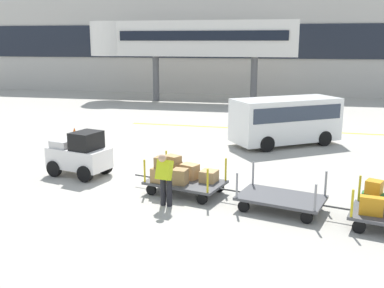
# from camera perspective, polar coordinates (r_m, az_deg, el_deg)

# --- Properties ---
(ground_plane) EXTENTS (120.00, 120.00, 0.00)m
(ground_plane) POSITION_cam_1_polar(r_m,az_deg,el_deg) (15.03, -2.58, -4.76)
(ground_plane) COLOR #B2ADA0
(apron_lead_line) EXTENTS (14.54, 0.72, 0.01)m
(apron_lead_line) POSITION_cam_1_polar(r_m,az_deg,el_deg) (24.07, 8.83, 1.89)
(apron_lead_line) COLOR yellow
(apron_lead_line) RESTS_ON ground_plane
(terminal_building) EXTENTS (54.65, 2.51, 8.26)m
(terminal_building) POSITION_cam_1_polar(r_m,az_deg,el_deg) (39.99, 6.98, 12.28)
(terminal_building) COLOR #BCB7AD
(terminal_building) RESTS_ON ground_plane
(jet_bridge) EXTENTS (15.96, 3.00, 6.06)m
(jet_bridge) POSITION_cam_1_polar(r_m,az_deg,el_deg) (34.76, -1.25, 13.22)
(jet_bridge) COLOR silver
(jet_bridge) RESTS_ON ground_plane
(baggage_tug) EXTENTS (2.32, 1.69, 1.58)m
(baggage_tug) POSITION_cam_1_polar(r_m,az_deg,el_deg) (15.95, -14.14, -1.29)
(baggage_tug) COLOR white
(baggage_tug) RESTS_ON ground_plane
(baggage_cart_lead) EXTENTS (3.08, 1.96, 1.16)m
(baggage_cart_lead) POSITION_cam_1_polar(r_m,az_deg,el_deg) (13.76, -1.35, -4.06)
(baggage_cart_lead) COLOR #4C4C4F
(baggage_cart_lead) RESTS_ON ground_plane
(baggage_cart_middle) EXTENTS (3.08, 1.96, 1.10)m
(baggage_cart_middle) POSITION_cam_1_polar(r_m,az_deg,el_deg) (12.67, 11.24, -6.81)
(baggage_cart_middle) COLOR #4C4C4F
(baggage_cart_middle) RESTS_ON ground_plane
(baggage_handler) EXTENTS (0.48, 0.49, 1.56)m
(baggage_handler) POSITION_cam_1_polar(r_m,az_deg,el_deg) (12.56, -3.49, -4.24)
(baggage_handler) COLOR black
(baggage_handler) RESTS_ON ground_plane
(shuttle_van) EXTENTS (5.04, 4.26, 2.10)m
(shuttle_van) POSITION_cam_1_polar(r_m,az_deg,el_deg) (20.47, 11.88, 3.32)
(shuttle_van) COLOR white
(shuttle_van) RESTS_ON ground_plane
(safety_cone_near) EXTENTS (0.36, 0.36, 0.55)m
(safety_cone_near) POSITION_cam_1_polar(r_m,az_deg,el_deg) (22.13, -14.76, 1.35)
(safety_cone_near) COLOR #EA590F
(safety_cone_near) RESTS_ON ground_plane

